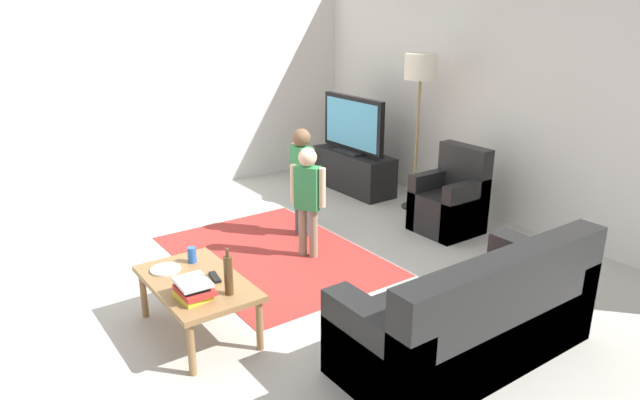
% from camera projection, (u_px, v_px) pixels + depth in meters
% --- Properties ---
extents(ground, '(7.80, 7.80, 0.00)m').
position_uv_depth(ground, '(263.00, 285.00, 4.90)').
color(ground, '#B2ADA3').
extents(wall_back, '(6.00, 0.12, 2.70)m').
position_uv_depth(wall_back, '(503.00, 96.00, 6.10)').
color(wall_back, silver).
rests_on(wall_back, ground).
extents(wall_left, '(0.12, 6.00, 2.70)m').
position_uv_depth(wall_left, '(133.00, 87.00, 6.78)').
color(wall_left, silver).
rests_on(wall_left, ground).
extents(area_rug, '(2.20, 1.60, 0.01)m').
position_uv_depth(area_rug, '(274.00, 255.00, 5.46)').
color(area_rug, '#9E2D28').
rests_on(area_rug, ground).
extents(tv_stand, '(1.20, 0.44, 0.50)m').
position_uv_depth(tv_stand, '(353.00, 171.00, 7.35)').
color(tv_stand, black).
rests_on(tv_stand, ground).
extents(tv, '(1.10, 0.28, 0.71)m').
position_uv_depth(tv, '(353.00, 125.00, 7.14)').
color(tv, black).
rests_on(tv, tv_stand).
extents(couch, '(0.80, 1.80, 0.86)m').
position_uv_depth(couch, '(475.00, 322.00, 3.76)').
color(couch, black).
rests_on(couch, ground).
extents(armchair, '(0.60, 0.60, 0.90)m').
position_uv_depth(armchair, '(451.00, 204.00, 5.99)').
color(armchair, black).
rests_on(armchair, ground).
extents(floor_lamp, '(0.36, 0.36, 1.78)m').
position_uv_depth(floor_lamp, '(420.00, 75.00, 6.28)').
color(floor_lamp, '#262626').
rests_on(floor_lamp, ground).
extents(child_near_tv, '(0.38, 0.18, 1.12)m').
position_uv_depth(child_near_tv, '(302.00, 172.00, 5.75)').
color(child_near_tv, '#4C4C59').
rests_on(child_near_tv, ground).
extents(child_center, '(0.32, 0.22, 1.06)m').
position_uv_depth(child_center, '(308.00, 193.00, 5.25)').
color(child_center, gray).
rests_on(child_center, ground).
extents(coffee_table, '(1.00, 0.60, 0.42)m').
position_uv_depth(coffee_table, '(197.00, 286.00, 4.07)').
color(coffee_table, olive).
rests_on(coffee_table, ground).
extents(book_stack, '(0.29, 0.23, 0.12)m').
position_uv_depth(book_stack, '(193.00, 289.00, 3.80)').
color(book_stack, yellow).
rests_on(book_stack, coffee_table).
extents(bottle, '(0.06, 0.06, 0.34)m').
position_uv_depth(bottle, '(228.00, 275.00, 3.81)').
color(bottle, '#4C3319').
rests_on(bottle, coffee_table).
extents(tv_remote, '(0.18, 0.08, 0.02)m').
position_uv_depth(tv_remote, '(215.00, 277.00, 4.08)').
color(tv_remote, black).
rests_on(tv_remote, coffee_table).
extents(soda_can, '(0.07, 0.07, 0.12)m').
position_uv_depth(soda_can, '(192.00, 255.00, 4.32)').
color(soda_can, '#2659B2').
rests_on(soda_can, coffee_table).
extents(plate, '(0.22, 0.22, 0.02)m').
position_uv_depth(plate, '(166.00, 269.00, 4.20)').
color(plate, white).
rests_on(plate, coffee_table).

